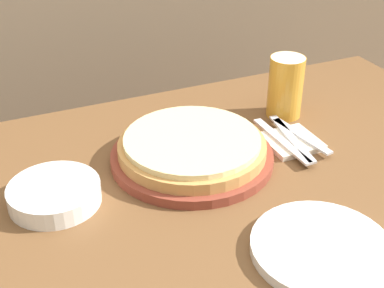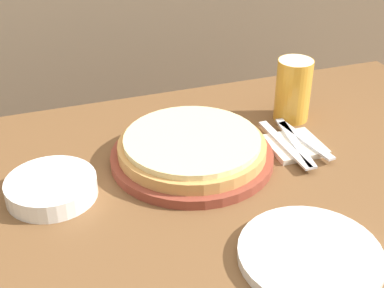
% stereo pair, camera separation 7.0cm
% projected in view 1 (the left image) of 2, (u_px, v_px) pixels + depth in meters
% --- Properties ---
extents(pizza_on_board, '(0.33, 0.33, 0.06)m').
position_uv_depth(pizza_on_board, '(192.00, 150.00, 1.08)').
color(pizza_on_board, brown).
rests_on(pizza_on_board, dining_table).
extents(beer_glass, '(0.08, 0.08, 0.14)m').
position_uv_depth(beer_glass, '(286.00, 84.00, 1.22)').
color(beer_glass, gold).
rests_on(beer_glass, dining_table).
extents(dinner_plate, '(0.23, 0.23, 0.02)m').
position_uv_depth(dinner_plate, '(322.00, 248.00, 0.85)').
color(dinner_plate, white).
rests_on(dinner_plate, dining_table).
extents(side_bowl, '(0.17, 0.17, 0.04)m').
position_uv_depth(side_bowl, '(55.00, 194.00, 0.96)').
color(side_bowl, white).
rests_on(side_bowl, dining_table).
extents(napkin_stack, '(0.11, 0.11, 0.01)m').
position_uv_depth(napkin_stack, '(291.00, 142.00, 1.14)').
color(napkin_stack, beige).
rests_on(napkin_stack, dining_table).
extents(fork, '(0.02, 0.20, 0.00)m').
position_uv_depth(fork, '(281.00, 141.00, 1.13)').
color(fork, silver).
rests_on(fork, napkin_stack).
extents(dinner_knife, '(0.05, 0.20, 0.00)m').
position_uv_depth(dinner_knife, '(291.00, 138.00, 1.14)').
color(dinner_knife, silver).
rests_on(dinner_knife, napkin_stack).
extents(spoon, '(0.04, 0.17, 0.00)m').
position_uv_depth(spoon, '(301.00, 136.00, 1.15)').
color(spoon, silver).
rests_on(spoon, napkin_stack).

